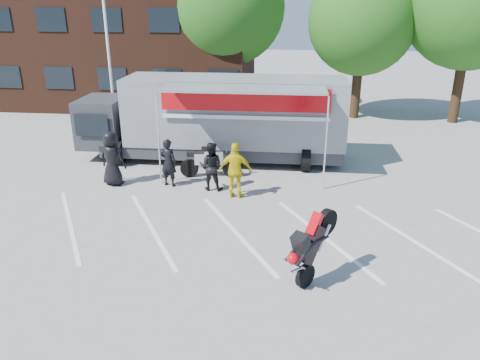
% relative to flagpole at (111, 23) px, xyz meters
% --- Properties ---
extents(ground, '(100.00, 100.00, 0.00)m').
position_rel_flagpole_xyz_m(ground, '(6.24, -10.00, -5.05)').
color(ground, '#969691').
rests_on(ground, ground).
extents(parking_bay_lines, '(18.09, 13.33, 0.01)m').
position_rel_flagpole_xyz_m(parking_bay_lines, '(6.24, -9.00, -5.05)').
color(parking_bay_lines, white).
rests_on(parking_bay_lines, ground).
extents(office_building, '(18.00, 8.00, 7.00)m').
position_rel_flagpole_xyz_m(office_building, '(-3.76, 8.00, -1.55)').
color(office_building, '#422215').
rests_on(office_building, ground).
extents(flagpole, '(1.61, 0.12, 8.00)m').
position_rel_flagpole_xyz_m(flagpole, '(0.00, 0.00, 0.00)').
color(flagpole, white).
rests_on(flagpole, ground).
extents(tree_left, '(6.12, 6.12, 8.64)m').
position_rel_flagpole_xyz_m(tree_left, '(4.24, 6.00, 0.51)').
color(tree_left, '#382314').
rests_on(tree_left, ground).
extents(tree_mid, '(5.44, 5.44, 7.68)m').
position_rel_flagpole_xyz_m(tree_mid, '(11.24, 5.00, -0.11)').
color(tree_mid, '#382314').
rests_on(tree_mid, ground).
extents(tree_right, '(6.46, 6.46, 9.12)m').
position_rel_flagpole_xyz_m(tree_right, '(16.24, 4.50, 0.82)').
color(tree_right, '#382314').
rests_on(tree_right, ground).
extents(transporter_truck, '(10.26, 4.98, 3.26)m').
position_rel_flagpole_xyz_m(transporter_truck, '(5.19, -2.82, -5.05)').
color(transporter_truck, gray).
rests_on(transporter_truck, ground).
extents(parked_motorcycle, '(2.30, 1.00, 1.17)m').
position_rel_flagpole_xyz_m(parked_motorcycle, '(5.03, -4.80, -5.05)').
color(parked_motorcycle, silver).
rests_on(parked_motorcycle, ground).
extents(stunt_bike_rider, '(1.56, 1.70, 1.86)m').
position_rel_flagpole_xyz_m(stunt_bike_rider, '(8.65, -10.92, -5.05)').
color(stunt_bike_rider, black).
rests_on(stunt_bike_rider, ground).
extents(spectator_leather_a, '(1.04, 0.80, 1.89)m').
position_rel_flagpole_xyz_m(spectator_leather_a, '(1.82, -5.90, -4.11)').
color(spectator_leather_a, black).
rests_on(spectator_leather_a, ground).
extents(spectator_leather_b, '(0.70, 0.56, 1.67)m').
position_rel_flagpole_xyz_m(spectator_leather_b, '(3.76, -5.79, -4.22)').
color(spectator_leather_b, black).
rests_on(spectator_leather_b, ground).
extents(spectator_leather_c, '(0.84, 0.67, 1.65)m').
position_rel_flagpole_xyz_m(spectator_leather_c, '(5.25, -5.97, -4.23)').
color(spectator_leather_c, black).
rests_on(spectator_leather_c, ground).
extents(spectator_hivis, '(1.10, 0.50, 1.84)m').
position_rel_flagpole_xyz_m(spectator_hivis, '(6.15, -6.56, -4.13)').
color(spectator_hivis, '#DAC70B').
rests_on(spectator_hivis, ground).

